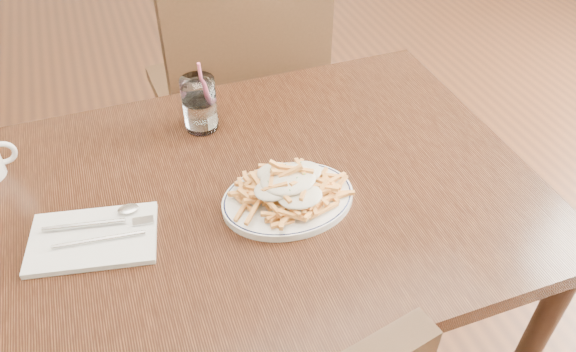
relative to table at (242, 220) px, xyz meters
name	(u,v)px	position (x,y,z in m)	size (l,w,h in m)	color
table	(242,220)	(0.00, 0.00, 0.00)	(1.20, 0.80, 0.75)	black
chair_far	(240,82)	(0.18, 0.65, -0.09)	(0.50, 0.50, 1.03)	black
fries_plate	(288,199)	(0.08, -0.06, 0.09)	(0.29, 0.26, 0.02)	white
loaded_fries	(288,184)	(0.08, -0.06, 0.13)	(0.22, 0.18, 0.06)	gold
napkin	(93,238)	(-0.29, -0.03, 0.08)	(0.23, 0.15, 0.01)	silver
cutlery	(91,233)	(-0.29, -0.02, 0.09)	(0.21, 0.09, 0.01)	silver
water_glass	(200,107)	(-0.02, 0.24, 0.13)	(0.08, 0.08, 0.17)	white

